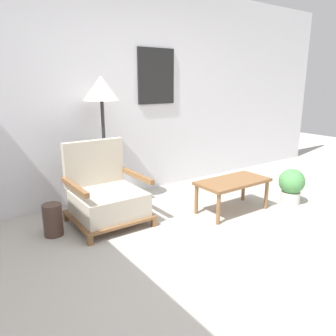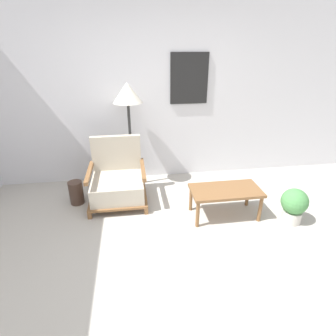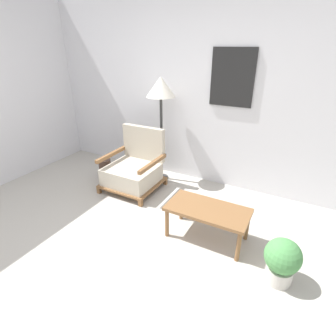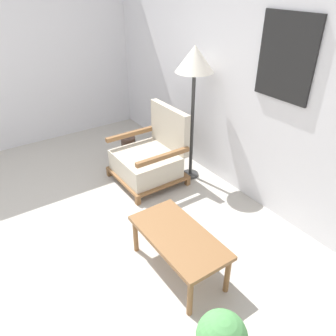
% 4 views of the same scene
% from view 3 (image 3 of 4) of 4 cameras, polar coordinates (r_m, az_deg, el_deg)
% --- Properties ---
extents(ground_plane, '(14.00, 14.00, 0.00)m').
position_cam_3_polar(ground_plane, '(2.74, -16.60, -20.99)').
color(ground_plane, '#B7B2A8').
extents(wall_back, '(8.00, 0.09, 2.70)m').
position_cam_3_polar(wall_back, '(3.87, 5.54, 16.54)').
color(wall_back, silver).
rests_on(wall_back, ground_plane).
extents(armchair, '(0.76, 0.73, 0.86)m').
position_cam_3_polar(armchair, '(3.83, -7.41, -0.29)').
color(armchair, brown).
rests_on(armchair, ground_plane).
extents(floor_lamp, '(0.41, 0.41, 1.55)m').
position_cam_3_polar(floor_lamp, '(3.77, -1.56, 16.37)').
color(floor_lamp, '#2D2D2D').
rests_on(floor_lamp, ground_plane).
extents(coffee_table, '(0.86, 0.44, 0.38)m').
position_cam_3_polar(coffee_table, '(2.84, 8.63, -9.49)').
color(coffee_table, brown).
rests_on(coffee_table, ground_plane).
extents(vase, '(0.19, 0.19, 0.32)m').
position_cam_3_polar(vase, '(4.23, -13.49, -0.23)').
color(vase, '#473328').
rests_on(vase, ground_plane).
extents(potted_plant, '(0.32, 0.32, 0.44)m').
position_cam_3_polar(potted_plant, '(2.61, 23.55, -17.87)').
color(potted_plant, beige).
rests_on(potted_plant, ground_plane).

